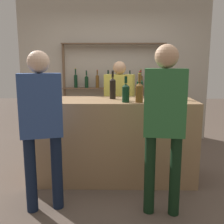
{
  "coord_description": "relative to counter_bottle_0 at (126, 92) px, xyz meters",
  "views": [
    {
      "loc": [
        0.06,
        -3.31,
        1.52
      ],
      "look_at": [
        0.0,
        0.0,
        0.9
      ],
      "focal_mm": 42.0,
      "sensor_mm": 36.0,
      "label": 1
    }
  ],
  "objects": [
    {
      "name": "ground_plane",
      "position": [
        -0.17,
        0.21,
        -1.18
      ],
      "size": [
        16.0,
        16.0,
        0.0
      ],
      "primitive_type": "plane",
      "color": "brown"
    },
    {
      "name": "bar_counter",
      "position": [
        -0.17,
        0.21,
        -0.65
      ],
      "size": [
        2.1,
        0.7,
        1.06
      ],
      "primitive_type": "cube",
      "color": "#997551",
      "rests_on": "ground_plane"
    },
    {
      "name": "back_wall",
      "position": [
        -0.17,
        2.16,
        0.22
      ],
      "size": [
        3.7,
        0.12,
        2.8
      ],
      "primitive_type": "cube",
      "color": "#B2A899",
      "rests_on": "ground_plane"
    },
    {
      "name": "back_shelf",
      "position": [
        -0.17,
        1.98,
        0.05
      ],
      "size": [
        1.97,
        0.18,
        1.89
      ],
      "color": "brown",
      "rests_on": "ground_plane"
    },
    {
      "name": "counter_bottle_0",
      "position": [
        0.0,
        0.0,
        0.0
      ],
      "size": [
        0.09,
        0.09,
        0.32
      ],
      "color": "black",
      "rests_on": "bar_counter"
    },
    {
      "name": "counter_bottle_1",
      "position": [
        0.61,
        0.33,
        0.02
      ],
      "size": [
        0.08,
        0.08,
        0.37
      ],
      "color": "#0F1956",
      "rests_on": "bar_counter"
    },
    {
      "name": "counter_bottle_2",
      "position": [
        -0.16,
        0.3,
        0.02
      ],
      "size": [
        0.08,
        0.08,
        0.37
      ],
      "color": "black",
      "rests_on": "bar_counter"
    },
    {
      "name": "counter_bottle_3",
      "position": [
        -1.1,
        0.06,
        0.0
      ],
      "size": [
        0.08,
        0.08,
        0.33
      ],
      "color": "#0F1956",
      "rests_on": "bar_counter"
    },
    {
      "name": "counter_bottle_4",
      "position": [
        0.16,
        -0.01,
        0.01
      ],
      "size": [
        0.09,
        0.09,
        0.35
      ],
      "color": "brown",
      "rests_on": "bar_counter"
    },
    {
      "name": "counter_bottle_5",
      "position": [
        0.2,
        0.42,
        0.02
      ],
      "size": [
        0.09,
        0.09,
        0.35
      ],
      "color": "black",
      "rests_on": "bar_counter"
    },
    {
      "name": "wine_glass",
      "position": [
        -1.1,
        0.38,
        0.0
      ],
      "size": [
        0.08,
        0.08,
        0.17
      ],
      "color": "silver",
      "rests_on": "bar_counter"
    },
    {
      "name": "server_behind_counter",
      "position": [
        -0.06,
        1.02,
        -0.28
      ],
      "size": [
        0.49,
        0.3,
        1.55
      ],
      "rotation": [
        0.0,
        0.0,
        -1.81
      ],
      "color": "brown",
      "rests_on": "ground_plane"
    },
    {
      "name": "customer_right",
      "position": [
        0.35,
        -0.62,
        -0.17
      ],
      "size": [
        0.41,
        0.22,
        1.69
      ],
      "rotation": [
        0.0,
        0.0,
        1.44
      ],
      "color": "black",
      "rests_on": "ground_plane"
    },
    {
      "name": "customer_left",
      "position": [
        -0.86,
        -0.57,
        -0.21
      ],
      "size": [
        0.44,
        0.28,
        1.64
      ],
      "rotation": [
        0.0,
        0.0,
        1.84
      ],
      "color": "#121C33",
      "rests_on": "ground_plane"
    }
  ]
}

